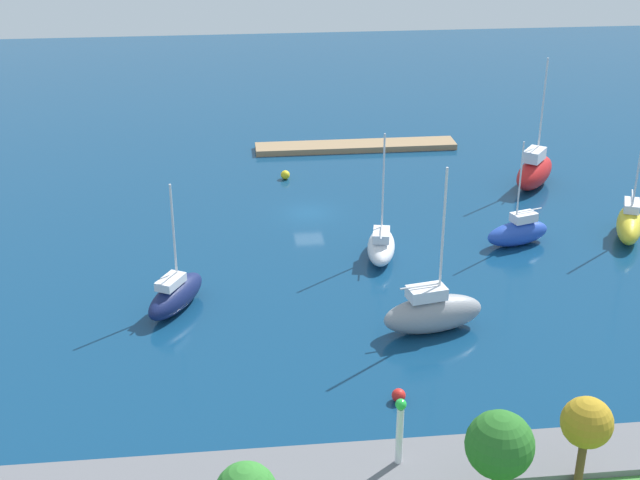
{
  "coord_description": "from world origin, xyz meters",
  "views": [
    {
      "loc": [
        6.57,
        69.38,
        29.13
      ],
      "look_at": [
        0.0,
        9.05,
        1.5
      ],
      "focal_mm": 48.61,
      "sensor_mm": 36.0,
      "label": 1
    }
  ],
  "objects_px": {
    "pier_dock": "(356,146)",
    "harbor_beacon": "(400,427)",
    "sailboat_red_off_beacon": "(534,171)",
    "park_tree_east": "(587,424)",
    "sailboat_blue_by_breakwater": "(518,232)",
    "sailboat_gray_far_south": "(433,312)",
    "mooring_buoy_red": "(399,395)",
    "sailboat_white_mid_basin": "(381,245)",
    "sailboat_navy_along_channel": "(176,295)",
    "park_tree_west": "(500,445)",
    "mooring_buoy_yellow": "(285,175)",
    "sailboat_yellow_center_basin": "(629,223)"
  },
  "relations": [
    {
      "from": "harbor_beacon",
      "to": "sailboat_white_mid_basin",
      "type": "relative_size",
      "value": 0.38
    },
    {
      "from": "harbor_beacon",
      "to": "sailboat_yellow_center_basin",
      "type": "xyz_separation_m",
      "value": [
        -24.32,
        -27.36,
        -2.09
      ]
    },
    {
      "from": "park_tree_east",
      "to": "sailboat_red_off_beacon",
      "type": "xyz_separation_m",
      "value": [
        -12.09,
        -41.68,
        -2.91
      ]
    },
    {
      "from": "pier_dock",
      "to": "sailboat_red_off_beacon",
      "type": "xyz_separation_m",
      "value": [
        -14.93,
        12.88,
        1.26
      ]
    },
    {
      "from": "park_tree_west",
      "to": "sailboat_blue_by_breakwater",
      "type": "relative_size",
      "value": 0.58
    },
    {
      "from": "sailboat_gray_far_south",
      "to": "mooring_buoy_red",
      "type": "height_order",
      "value": "sailboat_gray_far_south"
    },
    {
      "from": "pier_dock",
      "to": "sailboat_gray_far_south",
      "type": "bearing_deg",
      "value": 89.21
    },
    {
      "from": "sailboat_blue_by_breakwater",
      "to": "mooring_buoy_red",
      "type": "xyz_separation_m",
      "value": [
        13.58,
        20.25,
        -0.69
      ]
    },
    {
      "from": "sailboat_blue_by_breakwater",
      "to": "sailboat_white_mid_basin",
      "type": "xyz_separation_m",
      "value": [
        11.29,
        1.21,
        -0.07
      ]
    },
    {
      "from": "pier_dock",
      "to": "mooring_buoy_red",
      "type": "relative_size",
      "value": 25.99
    },
    {
      "from": "harbor_beacon",
      "to": "park_tree_west",
      "type": "bearing_deg",
      "value": 142.18
    },
    {
      "from": "park_tree_west",
      "to": "sailboat_blue_by_breakwater",
      "type": "xyz_separation_m",
      "value": [
        -10.97,
        -30.14,
        -3.19
      ]
    },
    {
      "from": "park_tree_west",
      "to": "sailboat_gray_far_south",
      "type": "xyz_separation_m",
      "value": [
        -1.09,
        -17.53,
        -2.9
      ]
    },
    {
      "from": "sailboat_navy_along_channel",
      "to": "sailboat_white_mid_basin",
      "type": "bearing_deg",
      "value": -38.4
    },
    {
      "from": "sailboat_gray_far_south",
      "to": "mooring_buoy_red",
      "type": "xyz_separation_m",
      "value": [
        3.7,
        7.64,
        -0.99
      ]
    },
    {
      "from": "sailboat_navy_along_channel",
      "to": "sailboat_white_mid_basin",
      "type": "distance_m",
      "value": 16.82
    },
    {
      "from": "harbor_beacon",
      "to": "mooring_buoy_yellow",
      "type": "bearing_deg",
      "value": -86.78
    },
    {
      "from": "park_tree_west",
      "to": "sailboat_yellow_center_basin",
      "type": "bearing_deg",
      "value": -123.75
    },
    {
      "from": "sailboat_blue_by_breakwater",
      "to": "mooring_buoy_yellow",
      "type": "distance_m",
      "value": 24.34
    },
    {
      "from": "pier_dock",
      "to": "sailboat_yellow_center_basin",
      "type": "height_order",
      "value": "sailboat_yellow_center_basin"
    },
    {
      "from": "park_tree_west",
      "to": "sailboat_yellow_center_basin",
      "type": "relative_size",
      "value": 0.5
    },
    {
      "from": "park_tree_east",
      "to": "sailboat_blue_by_breakwater",
      "type": "bearing_deg",
      "value": -102.56
    },
    {
      "from": "sailboat_white_mid_basin",
      "to": "park_tree_west",
      "type": "bearing_deg",
      "value": -167.67
    },
    {
      "from": "sailboat_blue_by_breakwater",
      "to": "mooring_buoy_yellow",
      "type": "relative_size",
      "value": 9.96
    },
    {
      "from": "sailboat_gray_far_south",
      "to": "mooring_buoy_yellow",
      "type": "height_order",
      "value": "sailboat_gray_far_south"
    },
    {
      "from": "harbor_beacon",
      "to": "sailboat_blue_by_breakwater",
      "type": "xyz_separation_m",
      "value": [
        -14.95,
        -27.05,
        -2.27
      ]
    },
    {
      "from": "harbor_beacon",
      "to": "sailboat_white_mid_basin",
      "type": "bearing_deg",
      "value": -98.05
    },
    {
      "from": "mooring_buoy_yellow",
      "to": "mooring_buoy_red",
      "type": "height_order",
      "value": "mooring_buoy_yellow"
    },
    {
      "from": "pier_dock",
      "to": "harbor_beacon",
      "type": "relative_size",
      "value": 5.67
    },
    {
      "from": "sailboat_blue_by_breakwater",
      "to": "sailboat_navy_along_channel",
      "type": "distance_m",
      "value": 27.87
    },
    {
      "from": "park_tree_west",
      "to": "mooring_buoy_yellow",
      "type": "relative_size",
      "value": 5.82
    },
    {
      "from": "sailboat_blue_by_breakwater",
      "to": "sailboat_white_mid_basin",
      "type": "relative_size",
      "value": 0.87
    },
    {
      "from": "sailboat_blue_by_breakwater",
      "to": "pier_dock",
      "type": "bearing_deg",
      "value": -86.91
    },
    {
      "from": "pier_dock",
      "to": "sailboat_red_off_beacon",
      "type": "relative_size",
      "value": 1.75
    },
    {
      "from": "sailboat_gray_far_south",
      "to": "mooring_buoy_yellow",
      "type": "bearing_deg",
      "value": 93.37
    },
    {
      "from": "mooring_buoy_yellow",
      "to": "park_tree_east",
      "type": "bearing_deg",
      "value": 103.28
    },
    {
      "from": "park_tree_west",
      "to": "sailboat_blue_by_breakwater",
      "type": "bearing_deg",
      "value": -110.0
    },
    {
      "from": "sailboat_white_mid_basin",
      "to": "sailboat_blue_by_breakwater",
      "type": "bearing_deg",
      "value": -72.2
    },
    {
      "from": "sailboat_gray_far_south",
      "to": "sailboat_white_mid_basin",
      "type": "xyz_separation_m",
      "value": [
        1.42,
        -11.4,
        -0.37
      ]
    },
    {
      "from": "sailboat_gray_far_south",
      "to": "sailboat_white_mid_basin",
      "type": "height_order",
      "value": "sailboat_gray_far_south"
    },
    {
      "from": "pier_dock",
      "to": "sailboat_white_mid_basin",
      "type": "bearing_deg",
      "value": 85.83
    },
    {
      "from": "park_tree_east",
      "to": "park_tree_west",
      "type": "relative_size",
      "value": 0.97
    },
    {
      "from": "sailboat_white_mid_basin",
      "to": "mooring_buoy_red",
      "type": "distance_m",
      "value": 19.19
    },
    {
      "from": "park_tree_west",
      "to": "sailboat_gray_far_south",
      "type": "distance_m",
      "value": 17.8
    },
    {
      "from": "sailboat_white_mid_basin",
      "to": "harbor_beacon",
      "type": "bearing_deg",
      "value": -176.36
    },
    {
      "from": "harbor_beacon",
      "to": "sailboat_gray_far_south",
      "type": "bearing_deg",
      "value": -109.35
    },
    {
      "from": "harbor_beacon",
      "to": "sailboat_white_mid_basin",
      "type": "height_order",
      "value": "sailboat_white_mid_basin"
    },
    {
      "from": "sailboat_yellow_center_basin",
      "to": "sailboat_white_mid_basin",
      "type": "bearing_deg",
      "value": -61.91
    },
    {
      "from": "harbor_beacon",
      "to": "sailboat_red_off_beacon",
      "type": "height_order",
      "value": "sailboat_red_off_beacon"
    },
    {
      "from": "park_tree_east",
      "to": "sailboat_yellow_center_basin",
      "type": "bearing_deg",
      "value": -118.27
    }
  ]
}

